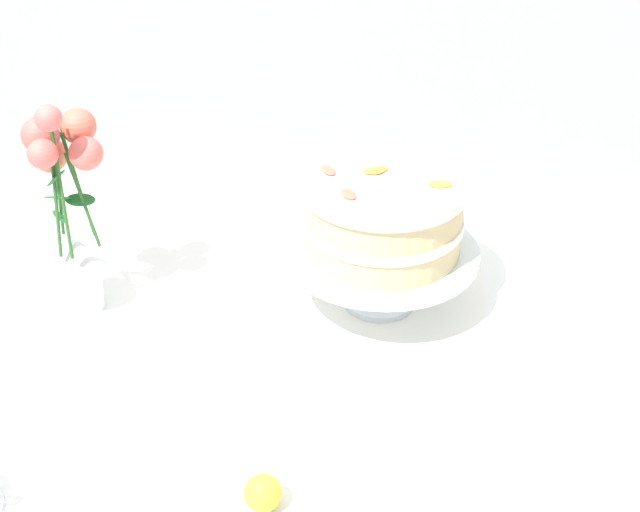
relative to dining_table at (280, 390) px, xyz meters
name	(u,v)px	position (x,y,z in m)	size (l,w,h in m)	color
dining_table	(280,390)	(0.00, 0.00, 0.00)	(1.40, 1.00, 0.74)	white
linen_napkin	(379,303)	(0.15, 0.10, 0.09)	(0.32, 0.32, 0.00)	white
cake_stand	(381,258)	(0.15, 0.10, 0.17)	(0.29, 0.29, 0.10)	silver
layer_cake	(383,214)	(0.15, 0.10, 0.25)	(0.24, 0.24, 0.12)	beige
flower_vase	(69,215)	(-0.30, 0.09, 0.25)	(0.11, 0.11, 0.34)	silver
fallen_rose	(267,495)	(0.01, -0.31, 0.11)	(0.11, 0.10, 0.04)	#2D6028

